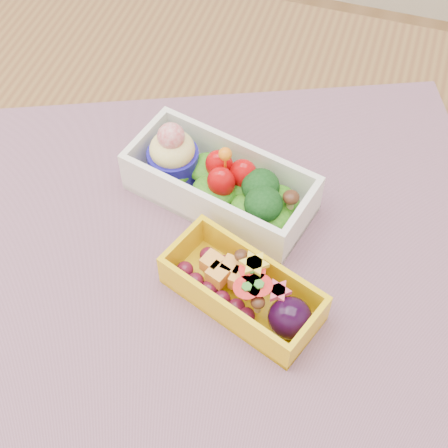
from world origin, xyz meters
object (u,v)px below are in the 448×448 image
(table, at_px, (258,295))
(placemat, at_px, (215,249))
(bento_white, at_px, (219,182))
(bento_yellow, at_px, (245,290))

(table, xyz_separation_m, placemat, (-0.04, -0.02, 0.10))
(bento_white, distance_m, bento_yellow, 0.13)
(table, distance_m, bento_white, 0.15)
(table, distance_m, placemat, 0.11)
(placemat, xyz_separation_m, bento_yellow, (0.05, -0.05, 0.02))
(table, height_order, bento_yellow, bento_yellow)
(table, bearing_deg, bento_white, 143.97)
(table, bearing_deg, placemat, -156.64)
(placemat, bearing_deg, bento_white, 104.04)
(placemat, relative_size, bento_yellow, 3.50)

